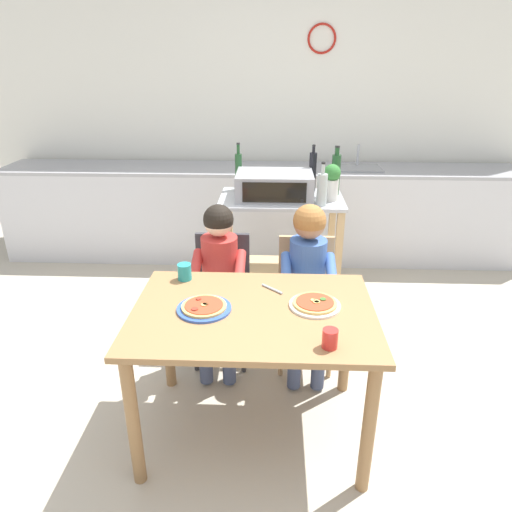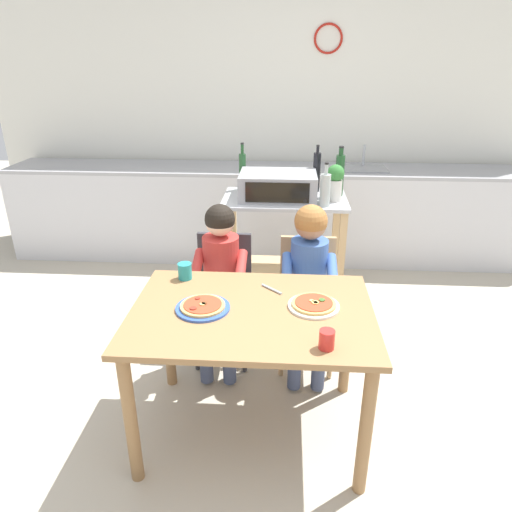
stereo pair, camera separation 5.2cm
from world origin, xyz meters
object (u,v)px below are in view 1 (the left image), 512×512
(dining_chair_left, at_px, (222,289))
(child_in_blue_striped_shirt, at_px, (308,272))
(dining_chair_right, at_px, (305,292))
(pizza_plate_blue_rimmed, at_px, (204,307))
(kitchen_island_cart, at_px, (280,237))
(bottle_tall_green_wine, at_px, (336,174))
(dining_table, at_px, (253,330))
(bottle_slim_sauce, at_px, (333,177))
(potted_herb_plant, at_px, (332,181))
(pizza_plate_white, at_px, (315,304))
(drinking_cup_teal, at_px, (185,272))
(bottle_dark_olive_oil, at_px, (322,189))
(bottle_squat_spirits, at_px, (313,171))
(child_in_red_shirt, at_px, (219,271))
(toaster_oven, at_px, (274,185))
(serving_spoon, at_px, (272,289))
(drinking_cup_red, at_px, (330,339))
(bottle_brown_beer, at_px, (239,171))

(dining_chair_left, distance_m, child_in_blue_striped_shirt, 0.58)
(dining_chair_right, height_order, pizza_plate_blue_rimmed, dining_chair_right)
(kitchen_island_cart, xyz_separation_m, pizza_plate_blue_rimmed, (-0.37, -1.37, 0.16))
(bottle_tall_green_wine, height_order, dining_table, bottle_tall_green_wine)
(kitchen_island_cart, bearing_deg, bottle_slim_sauce, 27.35)
(potted_herb_plant, xyz_separation_m, pizza_plate_white, (-0.20, -1.26, -0.29))
(dining_chair_right, relative_size, drinking_cup_teal, 9.13)
(bottle_slim_sauce, distance_m, dining_chair_left, 1.27)
(pizza_plate_white, bearing_deg, dining_table, -171.09)
(bottle_dark_olive_oil, distance_m, drinking_cup_teal, 1.20)
(bottle_squat_spirits, bearing_deg, dining_chair_left, -125.12)
(dining_table, relative_size, child_in_red_shirt, 1.12)
(bottle_tall_green_wine, bearing_deg, pizza_plate_white, -99.67)
(kitchen_island_cart, distance_m, pizza_plate_white, 1.33)
(bottle_tall_green_wine, height_order, pizza_plate_blue_rimmed, bottle_tall_green_wine)
(dining_table, bearing_deg, dining_chair_left, 108.65)
(dining_chair_left, distance_m, pizza_plate_white, 0.88)
(bottle_dark_olive_oil, height_order, dining_table, bottle_dark_olive_oil)
(toaster_oven, bearing_deg, dining_chair_right, -73.29)
(bottle_dark_olive_oil, distance_m, serving_spoon, 1.06)
(child_in_blue_striped_shirt, distance_m, pizza_plate_blue_rimmed, 0.77)
(pizza_plate_white, bearing_deg, kitchen_island_cart, 96.72)
(bottle_slim_sauce, relative_size, child_in_red_shirt, 0.25)
(bottle_squat_spirits, xyz_separation_m, dining_chair_right, (-0.08, -0.89, -0.56))
(child_in_red_shirt, bearing_deg, bottle_slim_sauce, 52.32)
(child_in_blue_striped_shirt, distance_m, drinking_cup_red, 0.85)
(dining_chair_left, relative_size, pizza_plate_white, 3.27)
(bottle_squat_spirits, height_order, bottle_dark_olive_oil, bottle_squat_spirits)
(bottle_tall_green_wine, bearing_deg, child_in_blue_striped_shirt, -104.87)
(bottle_squat_spirits, relative_size, pizza_plate_white, 1.41)
(bottle_slim_sauce, bearing_deg, kitchen_island_cart, -152.65)
(dining_chair_right, relative_size, pizza_plate_blue_rimmed, 3.12)
(dining_chair_left, bearing_deg, pizza_plate_white, -50.73)
(toaster_oven, height_order, bottle_brown_beer, bottle_brown_beer)
(child_in_red_shirt, bearing_deg, kitchen_island_cart, 64.66)
(dining_table, bearing_deg, drinking_cup_red, -41.50)
(bottle_tall_green_wine, relative_size, potted_herb_plant, 1.39)
(bottle_squat_spirits, height_order, child_in_red_shirt, bottle_squat_spirits)
(bottle_squat_spirits, bearing_deg, pizza_plate_white, -92.99)
(child_in_red_shirt, xyz_separation_m, pizza_plate_blue_rimmed, (-0.00, -0.58, 0.08))
(kitchen_island_cart, distance_m, drinking_cup_teal, 1.19)
(bottle_slim_sauce, relative_size, dining_chair_left, 0.31)
(toaster_oven, height_order, potted_herb_plant, potted_herb_plant)
(bottle_squat_spirits, relative_size, drinking_cup_red, 4.18)
(bottle_dark_olive_oil, bearing_deg, child_in_blue_striped_shirt, -100.70)
(bottle_dark_olive_oil, relative_size, pizza_plate_blue_rimmed, 1.16)
(bottle_dark_olive_oil, bearing_deg, bottle_squat_spirits, 95.88)
(potted_herb_plant, height_order, dining_table, potted_herb_plant)
(pizza_plate_blue_rimmed, bearing_deg, dining_chair_right, 51.97)
(child_in_blue_striped_shirt, xyz_separation_m, drinking_cup_red, (0.04, -0.84, 0.10))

